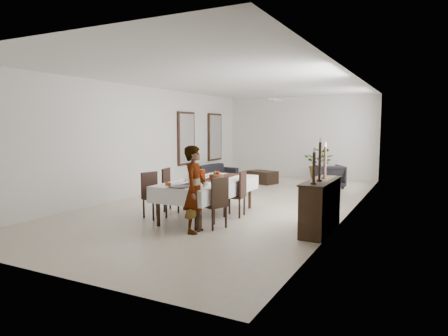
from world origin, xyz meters
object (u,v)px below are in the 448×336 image
at_px(sideboard_body, 321,207).
at_px(red_pitcher, 202,174).
at_px(dining_table_top, 208,182).
at_px(sofa, 216,173).
at_px(woman, 195,189).

bearing_deg(sideboard_body, red_pitcher, 174.00).
distance_m(red_pitcher, sideboard_body, 2.88).
height_order(dining_table_top, sideboard_body, sideboard_body).
height_order(dining_table_top, sofa, dining_table_top).
relative_size(red_pitcher, sideboard_body, 0.13).
xyz_separation_m(red_pitcher, sideboard_body, (2.83, -0.30, -0.45)).
distance_m(dining_table_top, red_pitcher, 0.35).
relative_size(dining_table_top, sofa, 1.27).
bearing_deg(red_pitcher, sofa, 114.92).
bearing_deg(dining_table_top, sofa, 116.73).
xyz_separation_m(red_pitcher, woman, (0.70, -1.46, -0.10)).
bearing_deg(sofa, woman, -149.80).
distance_m(red_pitcher, woman, 1.62).
relative_size(dining_table_top, woman, 1.56).
relative_size(woman, sofa, 0.82).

